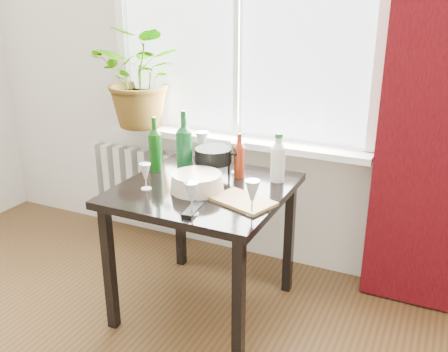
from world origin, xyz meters
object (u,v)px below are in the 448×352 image
at_px(table, 204,203).
at_px(wineglass_front_left, 146,176).
at_px(fondue_pot, 213,162).
at_px(plate_stack, 197,182).
at_px(bottle_amber, 239,155).
at_px(cutting_board, 243,201).
at_px(wineglass_back_left, 202,146).
at_px(wine_bottle_left, 155,144).
at_px(wineglass_back_center, 238,157).
at_px(wineglass_far_right, 252,197).
at_px(potted_plant, 142,77).
at_px(radiator, 140,185).
at_px(cleaning_bottle, 278,158).
at_px(wineglass_front_right, 192,198).
at_px(wine_bottle_right, 184,143).
at_px(tv_remote, 193,210).

relative_size(table, wineglass_front_left, 5.99).
bearing_deg(fondue_pot, plate_stack, -94.42).
relative_size(bottle_amber, cutting_board, 0.86).
xyz_separation_m(wineglass_back_left, fondue_pot, (0.18, -0.20, -0.01)).
height_order(wine_bottle_left, wineglass_back_center, wine_bottle_left).
distance_m(wineglass_far_right, cutting_board, 0.15).
bearing_deg(potted_plant, radiator, 152.77).
height_order(potted_plant, bottle_amber, potted_plant).
relative_size(bottle_amber, plate_stack, 0.91).
bearing_deg(table, cleaning_bottle, 37.17).
relative_size(wineglass_front_right, fondue_pot, 0.69).
relative_size(wine_bottle_right, plate_stack, 1.35).
bearing_deg(bottle_amber, wine_bottle_left, -168.26).
bearing_deg(wineglass_far_right, cleaning_bottle, 94.78).
xyz_separation_m(wine_bottle_right, bottle_amber, (0.28, 0.10, -0.06)).
bearing_deg(cleaning_bottle, potted_plant, 162.67).
xyz_separation_m(plate_stack, fondue_pot, (-0.02, 0.23, 0.03)).
bearing_deg(table, wine_bottle_left, 162.68).
xyz_separation_m(cleaning_bottle, cutting_board, (-0.05, -0.35, -0.12)).
relative_size(wineglass_front_right, wineglass_far_right, 0.95).
bearing_deg(wine_bottle_right, potted_plant, 140.82).
distance_m(radiator, wineglass_far_right, 1.53).
height_order(table, wine_bottle_right, wine_bottle_right).
bearing_deg(wineglass_front_left, potted_plant, 123.73).
height_order(wineglass_front_left, tv_remote, wineglass_front_left).
distance_m(radiator, wineglass_front_left, 1.08).
xyz_separation_m(cleaning_bottle, wineglass_front_right, (-0.21, -0.57, -0.05)).
height_order(potted_plant, wineglass_back_center, potted_plant).
bearing_deg(wineglass_front_right, fondue_pot, 105.60).
xyz_separation_m(wineglass_front_right, wineglass_back_left, (-0.32, 0.70, 0.01)).
relative_size(wine_bottle_right, bottle_amber, 1.48).
bearing_deg(cutting_board, fondue_pot, 136.84).
relative_size(wineglass_back_center, fondue_pot, 0.80).
xyz_separation_m(wineglass_front_right, cutting_board, (0.16, 0.22, -0.07)).
distance_m(potted_plant, wine_bottle_left, 0.66).
xyz_separation_m(table, plate_stack, (-0.01, -0.06, 0.14)).
distance_m(wine_bottle_right, cutting_board, 0.53).
xyz_separation_m(wine_bottle_right, tv_remote, (0.27, -0.41, -0.18)).
xyz_separation_m(wine_bottle_left, wineglass_back_center, (0.44, 0.15, -0.06)).
bearing_deg(table, wineglass_back_left, 118.45).
bearing_deg(table, tv_remote, -71.33).
bearing_deg(cutting_board, wineglass_back_center, 117.42).
bearing_deg(wineglass_front_right, cleaning_bottle, 70.14).
relative_size(table, cutting_board, 2.91).
distance_m(radiator, potted_plant, 0.80).
relative_size(bottle_amber, wineglass_back_left, 1.37).
distance_m(wine_bottle_left, fondue_pot, 0.35).
distance_m(potted_plant, plate_stack, 1.04).
bearing_deg(table, wine_bottle_right, 147.07).
distance_m(radiator, tv_remote, 1.38).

